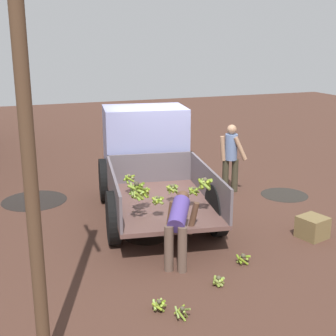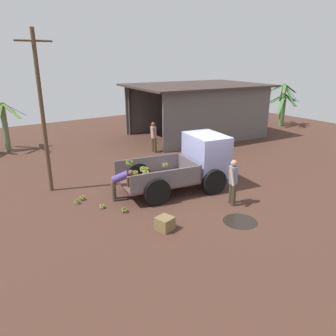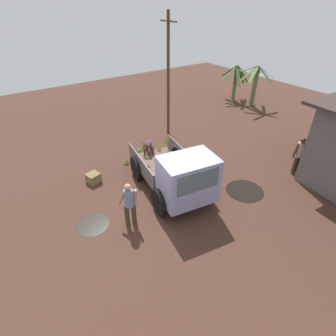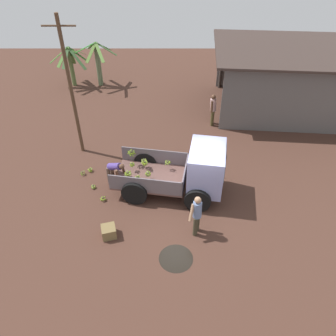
% 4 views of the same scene
% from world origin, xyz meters
% --- Properties ---
extents(ground, '(36.00, 36.00, 0.00)m').
position_xyz_m(ground, '(0.00, 0.00, 0.00)').
color(ground, '#492D23').
extents(mud_patch_0, '(1.14, 1.14, 0.01)m').
position_xyz_m(mud_patch_0, '(-0.64, -2.77, 0.00)').
color(mud_patch_0, black).
rests_on(mud_patch_0, ground).
extents(mud_patch_1, '(0.88, 0.88, 0.01)m').
position_xyz_m(mud_patch_1, '(-1.78, 1.13, 0.00)').
color(mud_patch_1, black).
rests_on(mud_patch_1, ground).
extents(mud_patch_2, '(1.51, 1.51, 0.01)m').
position_xyz_m(mud_patch_2, '(1.10, 2.97, 0.00)').
color(mud_patch_2, black).
rests_on(mud_patch_2, ground).
extents(cargo_truck, '(4.51, 2.75, 2.15)m').
position_xyz_m(cargo_truck, '(0.09, 0.47, 1.12)').
color(cargo_truck, brown).
rests_on(cargo_truck, ground).
extents(utility_pole, '(1.29, 0.15, 6.08)m').
position_xyz_m(utility_pole, '(-4.96, 3.40, 3.15)').
color(utility_pole, '#4F3725').
rests_on(utility_pole, ground).
extents(person_foreground_visitor, '(0.52, 0.62, 1.69)m').
position_xyz_m(person_foreground_visitor, '(0.08, -1.65, 0.94)').
color(person_foreground_visitor, '#3B3625').
rests_on(person_foreground_visitor, ground).
extents(person_worker_loading, '(0.84, 0.79, 1.17)m').
position_xyz_m(person_worker_loading, '(-3.07, 1.00, 0.73)').
color(person_worker_loading, brown).
rests_on(person_worker_loading, ground).
extents(banana_bunch_on_ground_0, '(0.26, 0.24, 0.18)m').
position_xyz_m(banana_bunch_on_ground_0, '(-3.45, -0.03, 0.10)').
color(banana_bunch_on_ground_0, brown).
rests_on(banana_bunch_on_ground_0, ground).
extents(banana_bunch_on_ground_1, '(0.21, 0.21, 0.19)m').
position_xyz_m(banana_bunch_on_ground_1, '(-4.58, 1.55, 0.11)').
color(banana_bunch_on_ground_1, '#4B4431').
rests_on(banana_bunch_on_ground_1, ground).
extents(banana_bunch_on_ground_2, '(0.21, 0.22, 0.17)m').
position_xyz_m(banana_bunch_on_ground_2, '(-3.97, 0.69, 0.09)').
color(banana_bunch_on_ground_2, brown).
rests_on(banana_bunch_on_ground_2, ground).
extents(banana_bunch_on_ground_3, '(0.22, 0.23, 0.18)m').
position_xyz_m(banana_bunch_on_ground_3, '(-4.29, 1.78, 0.10)').
color(banana_bunch_on_ground_3, '#4B4330').
rests_on(banana_bunch_on_ground_3, ground).
extents(wooden_crate_0, '(0.59, 0.59, 0.41)m').
position_xyz_m(wooden_crate_0, '(-2.96, -1.81, 0.21)').
color(wooden_crate_0, brown).
rests_on(wooden_crate_0, ground).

